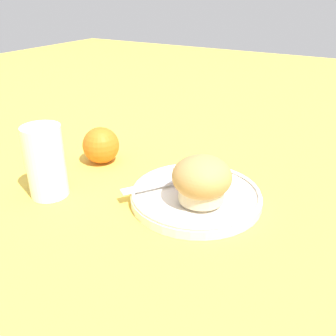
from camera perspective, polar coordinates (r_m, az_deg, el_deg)
ground_plane at (r=0.60m, az=3.95°, el=-5.34°), size 3.00×3.00×0.00m
plate at (r=0.60m, az=4.64°, el=-4.34°), size 0.21×0.21×0.02m
muffin at (r=0.55m, az=5.16°, el=-1.80°), size 0.09×0.09×0.07m
cream_ramekin at (r=0.63m, az=5.11°, el=-0.32°), size 0.05×0.05×0.02m
berry_pair at (r=0.61m, az=2.22°, el=-1.69°), size 0.03×0.01×0.01m
butter_knife at (r=0.62m, az=1.51°, el=-1.83°), size 0.17×0.12×0.00m
orange_fruit at (r=0.73m, az=-10.18°, el=3.43°), size 0.07×0.07×0.07m
juice_glass at (r=0.62m, az=-18.16°, el=0.91°), size 0.06×0.06×0.12m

